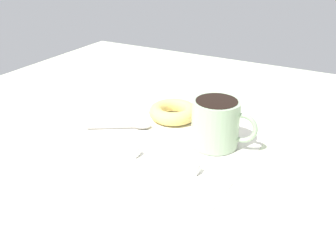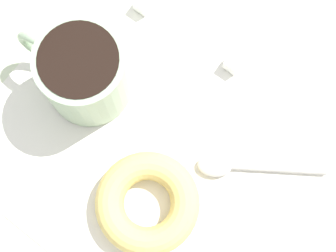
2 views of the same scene
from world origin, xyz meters
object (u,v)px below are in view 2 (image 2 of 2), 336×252
Objects in this scene: coffee_cup at (83,73)px; sugar_cube at (233,63)px; donut at (147,203)px; spoon at (233,167)px; sugar_cube_extra at (143,4)px.

sugar_cube is (-11.32, -10.79, -3.85)cm from coffee_cup.
donut reaches higher than spoon.
donut is (-12.58, 6.67, -3.18)cm from coffee_cup.
coffee_cup is 1.02× the size of spoon.
sugar_cube_extra is at bearing -52.97° from donut.
coffee_cup reaches higher than donut.
sugar_cube_extra is at bearing -26.92° from spoon.
coffee_cup is 16.10cm from sugar_cube.
coffee_cup reaches higher than spoon.
donut is at bearing 58.88° from spoon.
sugar_cube is (1.26, -17.46, -0.67)cm from donut.
sugar_cube is 11.88cm from sugar_cube_extra.
spoon is at bearing 153.08° from sugar_cube_extra.
spoon is 11.14cm from sugar_cube.
donut reaches higher than sugar_cube.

